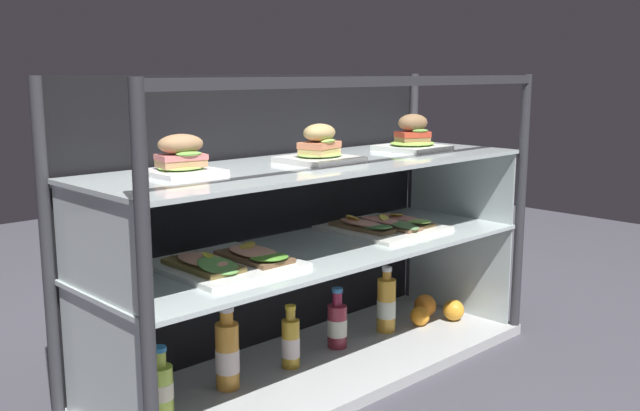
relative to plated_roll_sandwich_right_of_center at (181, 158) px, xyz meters
The scene contains 20 objects.
ground_plane 0.86m from the plated_roll_sandwich_right_of_center, ahead, with size 6.00×6.00×0.02m, color #414048.
case_base_deck 0.83m from the plated_roll_sandwich_right_of_center, ahead, with size 1.53×0.52×0.04m, color #B5B7B7.
case_frame 0.50m from the plated_roll_sandwich_right_of_center, 11.61° to the left, with size 1.53×0.52×0.93m.
riser_lower_tier 0.68m from the plated_roll_sandwich_right_of_center, ahead, with size 1.46×0.46×0.36m.
shelf_lower_glass 0.55m from the plated_roll_sandwich_right_of_center, ahead, with size 1.48×0.47×0.01m, color silver.
riser_upper_tier 0.49m from the plated_roll_sandwich_right_of_center, ahead, with size 1.46×0.46×0.25m.
shelf_upper_glass 0.46m from the plated_roll_sandwich_right_of_center, ahead, with size 1.48×0.47×0.01m, color silver.
plated_roll_sandwich_right_of_center is the anchor object (origin of this frame).
plated_roll_sandwich_mid_left 0.44m from the plated_roll_sandwich_right_of_center, ahead, with size 0.21×0.21×0.12m.
plated_roll_sandwich_mid_right 0.90m from the plated_roll_sandwich_right_of_center, ahead, with size 0.20×0.20×0.12m.
open_sandwich_tray_right_of_center 0.31m from the plated_roll_sandwich_right_of_center, 27.31° to the right, with size 0.34×0.35×0.06m.
open_sandwich_tray_center 0.83m from the plated_roll_sandwich_right_of_center, ahead, with size 0.34×0.35×0.06m.
juice_bottle_back_right 0.61m from the plated_roll_sandwich_right_of_center, 162.79° to the right, with size 0.07×0.07×0.20m.
juice_bottle_front_right_end 0.59m from the plated_roll_sandwich_right_of_center, ahead, with size 0.07×0.07×0.24m.
juice_bottle_front_fourth 0.70m from the plated_roll_sandwich_right_of_center, ahead, with size 0.06×0.06×0.20m.
juice_bottle_front_middle 0.83m from the plated_roll_sandwich_right_of_center, ahead, with size 0.07×0.07×0.20m.
juice_bottle_back_left 1.00m from the plated_roll_sandwich_right_of_center, ahead, with size 0.07×0.07×0.23m.
orange_fruit_beside_bottles 1.21m from the plated_roll_sandwich_right_of_center, ahead, with size 0.08×0.08×0.08m, color orange.
orange_fruit_near_left_post 1.26m from the plated_roll_sandwich_right_of_center, ahead, with size 0.08×0.08×0.08m, color orange.
orange_fruit_rolled_forward 1.14m from the plated_roll_sandwich_right_of_center, ahead, with size 0.07×0.07×0.07m, color orange.
Camera 1 is at (-1.50, -1.55, 0.94)m, focal length 40.50 mm.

